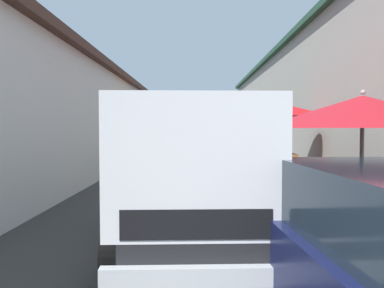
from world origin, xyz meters
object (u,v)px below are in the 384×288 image
(vendor_by_crates, at_px, (152,150))
(fruit_stall_near_right, at_px, (286,130))
(fruit_stall_far_right, at_px, (277,119))
(fruit_stall_mid_lane, at_px, (362,125))
(plastic_stool, at_px, (346,186))
(fruit_stall_far_left, at_px, (149,126))
(delivery_truck, at_px, (191,183))

(vendor_by_crates, bearing_deg, fruit_stall_near_right, -106.47)
(fruit_stall_far_right, relative_size, fruit_stall_mid_lane, 0.99)
(plastic_stool, bearing_deg, fruit_stall_far_left, 36.38)
(fruit_stall_near_right, bearing_deg, delivery_truck, 160.20)
(fruit_stall_far_right, xyz_separation_m, fruit_stall_near_right, (3.91, -1.11, -0.32))
(fruit_stall_far_left, height_order, delivery_truck, fruit_stall_far_left)
(plastic_stool, bearing_deg, delivery_truck, 141.12)
(fruit_stall_far_right, distance_m, fruit_stall_mid_lane, 4.66)
(fruit_stall_far_right, distance_m, plastic_stool, 2.32)
(fruit_stall_far_right, relative_size, vendor_by_crates, 1.80)
(fruit_stall_far_left, distance_m, delivery_truck, 12.38)
(fruit_stall_mid_lane, bearing_deg, fruit_stall_far_left, 19.70)
(fruit_stall_far_right, xyz_separation_m, vendor_by_crates, (5.35, 3.74, -1.08))
(fruit_stall_near_right, height_order, fruit_stall_mid_lane, fruit_stall_mid_lane)
(fruit_stall_far_left, distance_m, plastic_stool, 9.59)
(delivery_truck, bearing_deg, vendor_by_crates, 8.89)
(plastic_stool, bearing_deg, fruit_stall_far_right, 73.57)
(fruit_stall_mid_lane, height_order, delivery_truck, fruit_stall_mid_lane)
(fruit_stall_far_left, xyz_separation_m, vendor_by_crates, (-1.82, -0.30, -0.92))
(fruit_stall_far_right, xyz_separation_m, fruit_stall_mid_lane, (-4.66, -0.19, -0.18))
(fruit_stall_near_right, relative_size, fruit_stall_far_left, 0.94)
(fruit_stall_mid_lane, xyz_separation_m, plastic_stool, (4.19, -1.39, -1.45))
(fruit_stall_far_right, bearing_deg, delivery_truck, 157.27)
(fruit_stall_far_left, height_order, plastic_stool, fruit_stall_far_left)
(fruit_stall_near_right, bearing_deg, fruit_stall_far_right, 164.15)
(fruit_stall_mid_lane, height_order, vendor_by_crates, fruit_stall_mid_lane)
(fruit_stall_far_right, height_order, fruit_stall_far_left, fruit_stall_far_right)
(fruit_stall_far_right, xyz_separation_m, plastic_stool, (-0.47, -1.58, -1.63))
(fruit_stall_mid_lane, distance_m, plastic_stool, 4.65)
(plastic_stool, bearing_deg, fruit_stall_near_right, 6.11)
(fruit_stall_far_left, bearing_deg, plastic_stool, -143.62)
(fruit_stall_mid_lane, bearing_deg, vendor_by_crates, 21.46)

